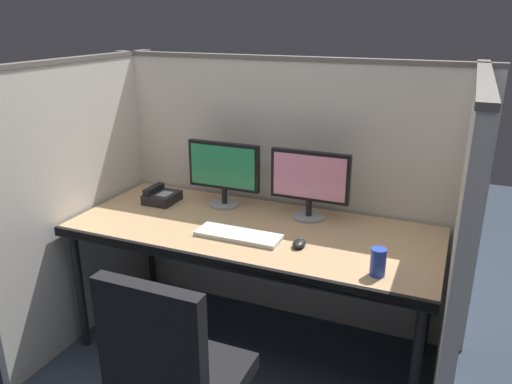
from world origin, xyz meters
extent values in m
plane|color=#2D3847|center=(0.00, 0.00, 0.00)|extent=(8.00, 8.00, 0.00)
cube|color=beige|center=(0.00, 0.74, 0.78)|extent=(2.20, 0.05, 1.55)
cube|color=#605B56|center=(0.00, 0.74, 1.56)|extent=(2.21, 0.06, 0.02)
cube|color=beige|center=(-0.99, 0.20, 0.78)|extent=(0.05, 1.40, 1.55)
cube|color=#605B56|center=(-0.99, 0.20, 1.56)|extent=(0.06, 1.41, 0.02)
cube|color=beige|center=(0.99, 0.20, 0.78)|extent=(0.05, 1.40, 1.55)
cube|color=#605B56|center=(0.99, 0.20, 1.56)|extent=(0.06, 1.41, 0.02)
cube|color=tan|center=(0.00, 0.30, 0.72)|extent=(1.90, 0.80, 0.04)
cube|color=black|center=(0.00, -0.09, 0.72)|extent=(1.90, 0.02, 0.05)
cylinder|color=black|center=(-0.89, -0.04, 0.35)|extent=(0.04, 0.04, 0.70)
cylinder|color=black|center=(0.89, -0.04, 0.35)|extent=(0.04, 0.04, 0.70)
cylinder|color=black|center=(-0.89, 0.64, 0.35)|extent=(0.04, 0.04, 0.70)
cylinder|color=black|center=(0.89, 0.64, 0.35)|extent=(0.04, 0.04, 0.70)
cube|color=black|center=(0.08, -0.56, 0.46)|extent=(0.44, 0.44, 0.07)
cube|color=black|center=(0.08, -0.75, 0.73)|extent=(0.40, 0.06, 0.48)
cylinder|color=gray|center=(-0.28, 0.54, 0.75)|extent=(0.17, 0.17, 0.01)
cylinder|color=black|center=(-0.28, 0.54, 0.80)|extent=(0.03, 0.03, 0.09)
cube|color=black|center=(-0.28, 0.54, 0.98)|extent=(0.43, 0.03, 0.27)
cube|color=#268C59|center=(-0.28, 0.52, 0.98)|extent=(0.39, 0.01, 0.23)
cylinder|color=gray|center=(0.23, 0.54, 0.75)|extent=(0.17, 0.17, 0.01)
cylinder|color=black|center=(0.23, 0.54, 0.80)|extent=(0.03, 0.03, 0.09)
cube|color=black|center=(0.23, 0.54, 0.98)|extent=(0.43, 0.03, 0.27)
cube|color=pink|center=(0.23, 0.52, 0.98)|extent=(0.39, 0.01, 0.23)
cube|color=silver|center=(-0.02, 0.16, 0.75)|extent=(0.43, 0.15, 0.02)
ellipsoid|color=black|center=(0.30, 0.18, 0.76)|extent=(0.06, 0.10, 0.03)
cylinder|color=#59595B|center=(0.30, 0.20, 0.77)|extent=(0.01, 0.01, 0.01)
cylinder|color=#263FB2|center=(0.69, 0.04, 0.80)|extent=(0.07, 0.07, 0.12)
cube|color=black|center=(-0.64, 0.44, 0.77)|extent=(0.17, 0.19, 0.06)
cube|color=black|center=(-0.69, 0.44, 0.81)|extent=(0.04, 0.17, 0.03)
cube|color=gray|center=(-0.61, 0.43, 0.80)|extent=(0.07, 0.09, 0.00)
camera|label=1|loc=(0.95, -1.90, 1.78)|focal=35.18mm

